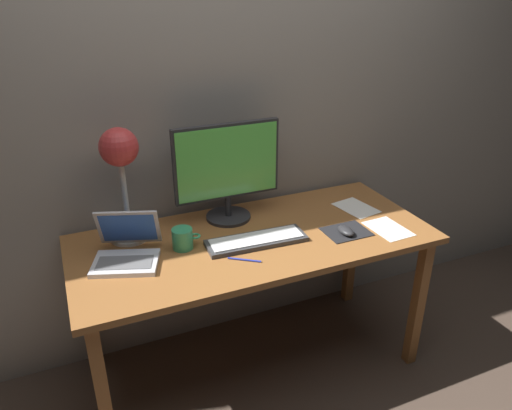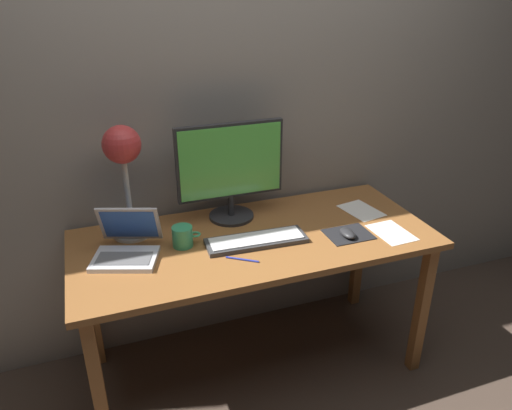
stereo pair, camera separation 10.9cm
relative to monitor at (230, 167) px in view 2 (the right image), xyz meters
name	(u,v)px [view 2 (the right image)]	position (x,y,z in m)	size (l,w,h in m)	color
ground_plane	(255,363)	(0.04, -0.22, -1.00)	(4.80, 4.80, 0.00)	#47382D
back_wall	(226,93)	(0.04, 0.18, 0.30)	(4.80, 0.06, 2.60)	gray
desk	(255,252)	(0.04, -0.22, -0.34)	(1.60, 0.70, 0.74)	#935B2D
monitor	(230,167)	(0.00, 0.00, 0.00)	(0.50, 0.21, 0.47)	#28282B
keyboard_main	(256,240)	(0.03, -0.27, -0.25)	(0.45, 0.16, 0.03)	#38383A
laptop	(127,242)	(-0.51, -0.18, -0.20)	(0.33, 0.33, 0.19)	silver
desk_lamp	(123,156)	(-0.47, -0.01, 0.12)	(0.17, 0.17, 0.50)	beige
mousepad	(348,234)	(0.44, -0.34, -0.26)	(0.20, 0.16, 0.00)	black
mouse	(348,233)	(0.43, -0.36, -0.24)	(0.06, 0.10, 0.03)	#28282B
coffee_mug	(183,236)	(-0.28, -0.19, -0.21)	(0.12, 0.09, 0.09)	#339966
paper_sheet_near_mouse	(392,233)	(0.64, -0.40, -0.26)	(0.15, 0.21, 0.00)	white
paper_sheet_by_keyboard	(361,210)	(0.63, -0.15, -0.26)	(0.15, 0.21, 0.00)	white
pen	(242,259)	(-0.07, -0.39, -0.25)	(0.01, 0.01, 0.14)	#2633A5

